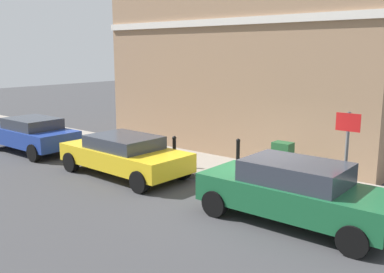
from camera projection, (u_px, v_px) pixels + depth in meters
ground at (256, 204)px, 11.12m from camera, size 80.00×80.00×0.00m
sidewalk at (146, 154)px, 16.34m from camera, size 2.46×30.00×0.15m
corner_building at (271, 57)px, 17.86m from camera, size 7.51×11.12×7.31m
car_green at (294, 191)px, 9.76m from camera, size 1.82×4.38×1.46m
car_yellow at (124, 154)px, 13.60m from camera, size 2.08×4.48×1.28m
car_blue at (32, 134)px, 16.84m from camera, size 1.90×4.11×1.34m
utility_cabinet at (282, 163)px, 12.55m from camera, size 0.46×0.61×1.15m
bollard_near_cabinet at (238, 154)px, 13.62m from camera, size 0.14×0.14×1.04m
bollard_far_kerb at (174, 151)px, 14.04m from camera, size 0.14×0.14×1.04m
street_sign at (347, 144)px, 10.48m from camera, size 0.08×0.60×2.30m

